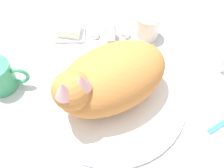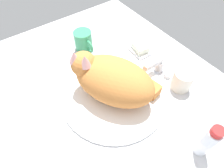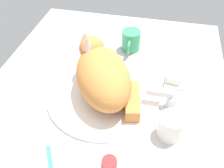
{
  "view_description": "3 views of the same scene",
  "coord_description": "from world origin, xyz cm",
  "px_view_note": "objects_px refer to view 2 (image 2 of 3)",
  "views": [
    {
      "loc": [
        -1.22,
        -35.19,
        56.29
      ],
      "look_at": [
        -0.11,
        0.79,
        4.87
      ],
      "focal_mm": 41.49,
      "sensor_mm": 36.0,
      "label": 1
    },
    {
      "loc": [
        30.85,
        -22.95,
        55.44
      ],
      "look_at": [
        0.52,
        -1.21,
        8.08
      ],
      "focal_mm": 30.12,
      "sensor_mm": 36.0,
      "label": 2
    },
    {
      "loc": [
        55.57,
        14.95,
        60.05
      ],
      "look_at": [
        0.76,
        3.02,
        6.75
      ],
      "focal_mm": 39.78,
      "sensor_mm": 36.0,
      "label": 3
    }
  ],
  "objects_px": {
    "coffee_mug": "(84,41)",
    "rinse_cup": "(182,80)",
    "faucet": "(158,65)",
    "soap_bar": "(140,47)",
    "cat": "(112,79)",
    "toothpaste_bottle": "(207,142)"
  },
  "relations": [
    {
      "from": "coffee_mug",
      "to": "soap_bar",
      "type": "height_order",
      "value": "coffee_mug"
    },
    {
      "from": "faucet",
      "to": "toothpaste_bottle",
      "type": "relative_size",
      "value": 0.9
    },
    {
      "from": "faucet",
      "to": "coffee_mug",
      "type": "height_order",
      "value": "coffee_mug"
    },
    {
      "from": "rinse_cup",
      "to": "faucet",
      "type": "bearing_deg",
      "value": -174.09
    },
    {
      "from": "cat",
      "to": "toothpaste_bottle",
      "type": "xyz_separation_m",
      "value": [
        0.31,
        0.09,
        -0.02
      ]
    },
    {
      "from": "cat",
      "to": "rinse_cup",
      "type": "relative_size",
      "value": 4.23
    },
    {
      "from": "cat",
      "to": "toothpaste_bottle",
      "type": "distance_m",
      "value": 0.33
    },
    {
      "from": "rinse_cup",
      "to": "soap_bar",
      "type": "bearing_deg",
      "value": 178.65
    },
    {
      "from": "rinse_cup",
      "to": "soap_bar",
      "type": "xyz_separation_m",
      "value": [
        -0.23,
        0.01,
        -0.01
      ]
    },
    {
      "from": "toothpaste_bottle",
      "to": "soap_bar",
      "type": "bearing_deg",
      "value": 162.11
    },
    {
      "from": "cat",
      "to": "toothpaste_bottle",
      "type": "relative_size",
      "value": 2.34
    },
    {
      "from": "cat",
      "to": "toothpaste_bottle",
      "type": "bearing_deg",
      "value": 16.34
    },
    {
      "from": "faucet",
      "to": "soap_bar",
      "type": "relative_size",
      "value": 1.79
    },
    {
      "from": "coffee_mug",
      "to": "rinse_cup",
      "type": "relative_size",
      "value": 1.54
    },
    {
      "from": "faucet",
      "to": "cat",
      "type": "bearing_deg",
      "value": -92.33
    },
    {
      "from": "cat",
      "to": "toothpaste_bottle",
      "type": "height_order",
      "value": "cat"
    },
    {
      "from": "soap_bar",
      "to": "coffee_mug",
      "type": "bearing_deg",
      "value": -131.46
    },
    {
      "from": "cat",
      "to": "coffee_mug",
      "type": "relative_size",
      "value": 2.75
    },
    {
      "from": "cat",
      "to": "soap_bar",
      "type": "relative_size",
      "value": 4.67
    },
    {
      "from": "faucet",
      "to": "soap_bar",
      "type": "xyz_separation_m",
      "value": [
        -0.12,
        0.02,
        -0.0
      ]
    },
    {
      "from": "faucet",
      "to": "cat",
      "type": "distance_m",
      "value": 0.22
    },
    {
      "from": "coffee_mug",
      "to": "faucet",
      "type": "bearing_deg",
      "value": 30.23
    }
  ]
}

